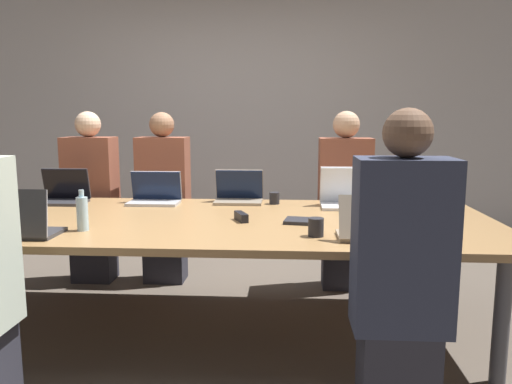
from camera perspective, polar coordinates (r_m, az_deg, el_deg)
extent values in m
plane|color=brown|center=(3.29, -6.42, -15.50)|extent=(24.00, 24.00, 0.00)
cube|color=#BCB7B2|center=(5.25, -2.31, 9.31)|extent=(12.00, 0.06, 2.80)
cube|color=#9E7547|center=(3.07, -6.65, -3.36)|extent=(3.58, 1.42, 0.04)
cylinder|color=#4C4C51|center=(2.83, 26.26, -12.97)|extent=(0.08, 0.08, 0.69)
cylinder|color=#4C4C51|center=(3.77, 20.11, -7.22)|extent=(0.08, 0.08, 0.69)
cube|color=#B7B7BC|center=(3.58, -11.63, -1.24)|extent=(0.35, 0.21, 0.02)
cube|color=#B7B7BC|center=(3.65, -11.30, 0.76)|extent=(0.36, 0.05, 0.21)
cube|color=#0F1933|center=(3.64, -11.34, 0.70)|extent=(0.35, 0.05, 0.20)
cube|color=#2D2D38|center=(4.19, -10.31, -6.94)|extent=(0.32, 0.24, 0.45)
cube|color=brown|center=(4.07, -10.54, 1.06)|extent=(0.40, 0.24, 0.73)
sphere|color=#9E7051|center=(4.04, -10.72, 7.58)|extent=(0.20, 0.20, 0.20)
cube|color=silver|center=(3.43, 10.44, -1.63)|extent=(0.36, 0.25, 0.02)
cube|color=silver|center=(3.52, 10.30, 0.85)|extent=(0.36, 0.08, 0.25)
cube|color=silver|center=(3.51, 10.32, 0.78)|extent=(0.36, 0.08, 0.25)
cube|color=#2D2D38|center=(4.03, 9.88, -7.56)|extent=(0.32, 0.24, 0.45)
cube|color=brown|center=(3.91, 10.11, 0.76)|extent=(0.40, 0.24, 0.73)
sphere|color=tan|center=(3.87, 10.29, 7.60)|extent=(0.20, 0.20, 0.20)
cube|color=#333338|center=(3.80, -21.36, -1.11)|extent=(0.33, 0.22, 0.02)
cube|color=#333338|center=(3.87, -20.85, 0.91)|extent=(0.34, 0.06, 0.22)
cube|color=black|center=(3.86, -20.91, 0.86)|extent=(0.33, 0.06, 0.22)
cube|color=#2D2D38|center=(4.34, -17.98, -6.67)|extent=(0.32, 0.24, 0.45)
cube|color=brown|center=(4.23, -18.36, 1.05)|extent=(0.40, 0.24, 0.73)
sphere|color=beige|center=(4.20, -18.66, 7.35)|extent=(0.20, 0.20, 0.20)
cylinder|color=white|center=(3.95, -24.59, -0.52)|extent=(0.07, 0.07, 0.08)
cube|color=gray|center=(3.56, -2.03, -1.14)|extent=(0.34, 0.22, 0.02)
cube|color=gray|center=(3.63, -1.90, 0.93)|extent=(0.34, 0.07, 0.22)
cube|color=#0F1933|center=(3.62, -1.92, 0.86)|extent=(0.34, 0.07, 0.21)
cylinder|color=#232328|center=(3.52, 2.12, -0.71)|extent=(0.07, 0.07, 0.08)
cube|color=gray|center=(2.62, 12.99, -4.96)|extent=(0.34, 0.22, 0.02)
cube|color=gray|center=(2.52, 13.36, -2.83)|extent=(0.34, 0.10, 0.21)
cube|color=silver|center=(2.53, 13.32, -2.88)|extent=(0.34, 0.10, 0.20)
cube|color=#2D2D38|center=(2.38, 15.76, -19.74)|extent=(0.32, 0.24, 0.45)
cube|color=#33384C|center=(2.16, 16.40, -5.88)|extent=(0.40, 0.24, 0.73)
sphere|color=brown|center=(2.10, 16.95, 6.48)|extent=(0.20, 0.20, 0.20)
cylinder|color=#232328|center=(2.60, 6.87, -4.01)|extent=(0.08, 0.08, 0.10)
cube|color=#333338|center=(2.88, -24.72, -4.30)|extent=(0.34, 0.24, 0.02)
cube|color=#333338|center=(2.76, -26.02, -2.21)|extent=(0.34, 0.04, 0.24)
cube|color=silver|center=(2.77, -25.90, -2.19)|extent=(0.34, 0.04, 0.24)
cylinder|color=#ADD1E0|center=(2.86, -19.23, -2.38)|extent=(0.06, 0.06, 0.18)
cylinder|color=#ADD1E0|center=(2.84, -19.34, -0.17)|extent=(0.03, 0.03, 0.04)
cube|color=black|center=(2.96, -1.70, -2.85)|extent=(0.10, 0.16, 0.05)
cube|color=#232328|center=(2.93, 4.95, -3.31)|extent=(0.19, 0.19, 0.02)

